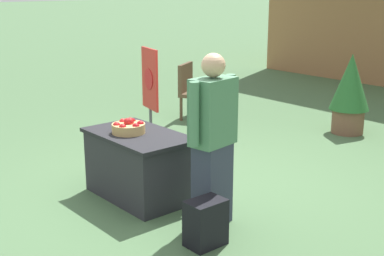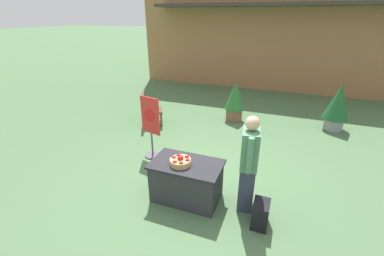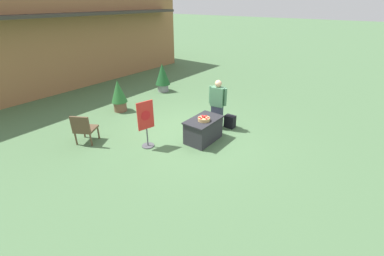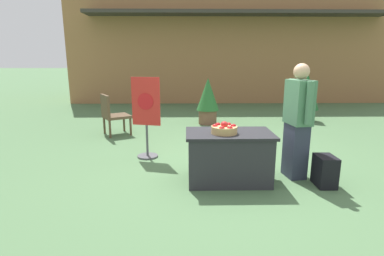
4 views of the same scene
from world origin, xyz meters
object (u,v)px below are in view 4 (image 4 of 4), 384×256
(display_table, at_px, (229,157))
(backpack, at_px, (325,171))
(person_visitor, at_px, (298,121))
(potted_plant_near_right, at_px, (307,95))
(apple_basket, at_px, (224,129))
(poster_board, at_px, (146,116))
(potted_plant_far_right, at_px, (208,99))
(patio_chair, at_px, (112,113))

(display_table, distance_m, backpack, 1.31)
(person_visitor, xyz_separation_m, backpack, (0.30, -0.34, -0.62))
(display_table, relative_size, potted_plant_near_right, 0.92)
(display_table, bearing_deg, potted_plant_near_right, 57.00)
(apple_basket, distance_m, person_visitor, 1.09)
(poster_board, distance_m, potted_plant_far_right, 3.08)
(person_visitor, bearing_deg, potted_plant_far_right, -83.34)
(display_table, bearing_deg, backpack, -8.66)
(backpack, bearing_deg, apple_basket, 174.62)
(poster_board, xyz_separation_m, patio_chair, (-0.99, 1.61, -0.23))
(patio_chair, distance_m, potted_plant_near_right, 5.23)
(poster_board, bearing_deg, person_visitor, 81.49)
(person_visitor, relative_size, potted_plant_near_right, 1.26)
(person_visitor, distance_m, poster_board, 2.46)
(poster_board, bearing_deg, backpack, 77.38)
(display_table, xyz_separation_m, poster_board, (-1.28, 1.08, 0.38))
(apple_basket, xyz_separation_m, potted_plant_near_right, (2.82, 4.28, -0.05))
(display_table, height_order, potted_plant_far_right, potted_plant_far_right)
(display_table, bearing_deg, person_visitor, 8.50)
(display_table, xyz_separation_m, potted_plant_near_right, (2.74, 4.21, 0.36))
(poster_board, height_order, patio_chair, poster_board)
(display_table, distance_m, patio_chair, 3.52)
(patio_chair, bearing_deg, poster_board, -88.11)
(poster_board, bearing_deg, patio_chair, -134.59)
(person_visitor, bearing_deg, poster_board, -30.90)
(display_table, height_order, backpack, display_table)
(backpack, bearing_deg, patio_chair, 140.89)
(person_visitor, distance_m, patio_chair, 4.15)
(poster_board, distance_m, patio_chair, 1.90)
(display_table, height_order, person_visitor, person_visitor)
(display_table, distance_m, apple_basket, 0.43)
(person_visitor, bearing_deg, potted_plant_near_right, -121.73)
(apple_basket, height_order, patio_chair, patio_chair)
(display_table, bearing_deg, potted_plant_far_right, 90.34)
(apple_basket, distance_m, patio_chair, 3.53)
(apple_basket, distance_m, potted_plant_near_right, 5.13)
(backpack, relative_size, potted_plant_far_right, 0.34)
(display_table, bearing_deg, patio_chair, 130.09)
(poster_board, relative_size, patio_chair, 1.51)
(backpack, xyz_separation_m, patio_chair, (-3.55, 2.89, 0.30))
(backpack, bearing_deg, potted_plant_near_right, 71.81)
(poster_board, bearing_deg, potted_plant_far_right, 169.77)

